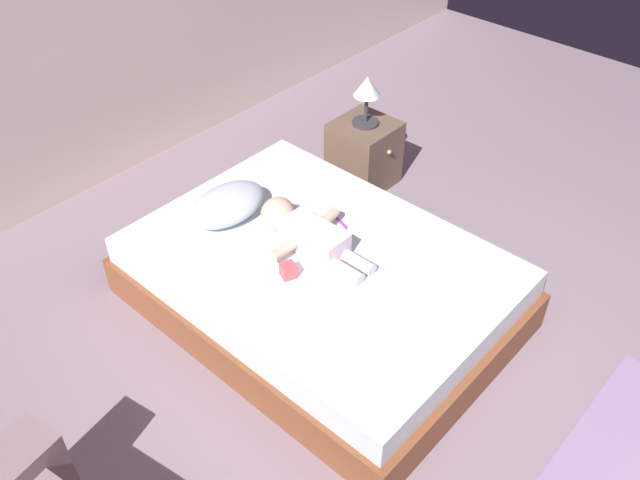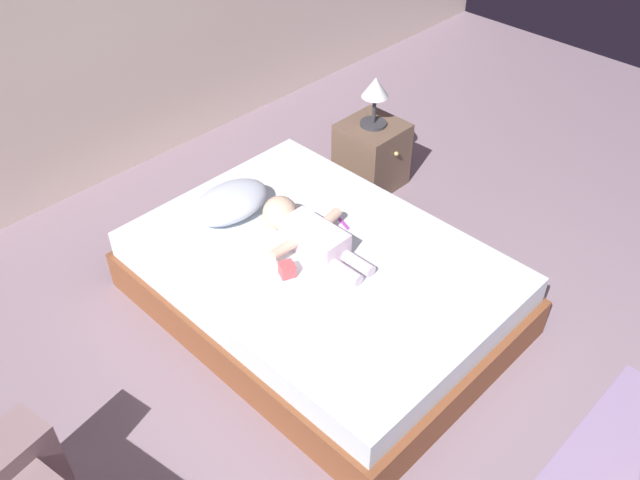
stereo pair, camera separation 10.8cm
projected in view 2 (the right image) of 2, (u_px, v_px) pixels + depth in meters
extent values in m
plane|color=gray|center=(486.00, 412.00, 3.19)|extent=(8.00, 8.00, 0.00)
cube|color=brown|center=(320.00, 293.00, 3.64)|extent=(1.39, 1.94, 0.23)
cube|color=silver|center=(320.00, 266.00, 3.52)|extent=(1.33, 1.86, 0.16)
ellipsoid|color=silver|center=(231.00, 202.00, 3.68)|extent=(0.46, 0.30, 0.16)
cube|color=white|center=(314.00, 238.00, 3.46)|extent=(0.18, 0.35, 0.14)
sphere|color=beige|center=(280.00, 213.00, 3.58)|extent=(0.19, 0.19, 0.19)
cylinder|color=beige|center=(284.00, 248.00, 3.40)|extent=(0.16, 0.06, 0.06)
cylinder|color=beige|center=(329.00, 220.00, 3.58)|extent=(0.17, 0.08, 0.06)
cylinder|color=white|center=(345.00, 272.00, 3.32)|extent=(0.06, 0.18, 0.06)
cylinder|color=white|center=(357.00, 263.00, 3.37)|extent=(0.06, 0.18, 0.06)
cube|color=#AE38B0|center=(341.00, 221.00, 3.67)|extent=(0.06, 0.14, 0.01)
cube|color=white|center=(335.00, 212.00, 3.71)|extent=(0.02, 0.03, 0.01)
cube|color=brown|center=(371.00, 155.00, 4.48)|extent=(0.38, 0.38, 0.45)
sphere|color=tan|center=(396.00, 154.00, 4.30)|extent=(0.03, 0.03, 0.03)
cylinder|color=#333338|center=(373.00, 124.00, 4.33)|extent=(0.17, 0.17, 0.02)
cylinder|color=#333338|center=(374.00, 109.00, 4.26)|extent=(0.02, 0.02, 0.18)
cone|color=silver|center=(375.00, 87.00, 4.16)|extent=(0.17, 0.17, 0.13)
cube|color=#DB5258|center=(287.00, 270.00, 3.33)|extent=(0.09, 0.09, 0.07)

